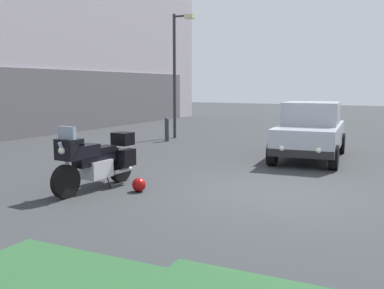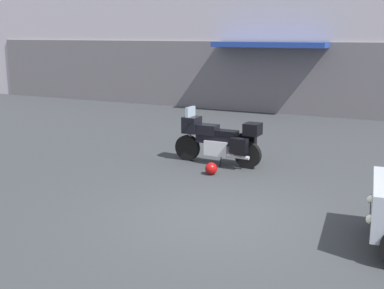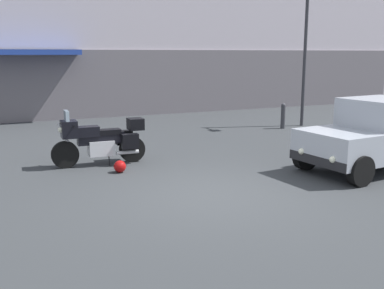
{
  "view_description": "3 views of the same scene",
  "coord_description": "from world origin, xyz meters",
  "px_view_note": "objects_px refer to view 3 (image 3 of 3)",
  "views": [
    {
      "loc": [
        -8.2,
        -2.53,
        2.13
      ],
      "look_at": [
        -0.78,
        1.37,
        0.97
      ],
      "focal_mm": 40.25,
      "sensor_mm": 36.0,
      "label": 1
    },
    {
      "loc": [
        2.99,
        -7.43,
        3.13
      ],
      "look_at": [
        -1.02,
        0.92,
        1.01
      ],
      "focal_mm": 45.71,
      "sensor_mm": 36.0,
      "label": 2
    },
    {
      "loc": [
        -3.85,
        -7.41,
        2.66
      ],
      "look_at": [
        -0.17,
        0.69,
        0.87
      ],
      "focal_mm": 42.42,
      "sensor_mm": 36.0,
      "label": 3
    }
  ],
  "objects_px": {
    "helmet": "(120,166)",
    "car_hatchback_near": "(379,135)",
    "motorcycle": "(101,140)",
    "bollard_curbside": "(283,115)",
    "streetlamp_curbside": "(308,45)"
  },
  "relations": [
    {
      "from": "helmet",
      "to": "car_hatchback_near",
      "type": "bearing_deg",
      "value": -21.12
    },
    {
      "from": "motorcycle",
      "to": "helmet",
      "type": "relative_size",
      "value": 8.08
    },
    {
      "from": "helmet",
      "to": "bollard_curbside",
      "type": "bearing_deg",
      "value": 26.98
    },
    {
      "from": "car_hatchback_near",
      "to": "motorcycle",
      "type": "bearing_deg",
      "value": -33.33
    },
    {
      "from": "helmet",
      "to": "car_hatchback_near",
      "type": "distance_m",
      "value": 6.0
    },
    {
      "from": "helmet",
      "to": "bollard_curbside",
      "type": "xyz_separation_m",
      "value": [
        7.0,
        3.57,
        0.34
      ]
    },
    {
      "from": "motorcycle",
      "to": "streetlamp_curbside",
      "type": "relative_size",
      "value": 0.46
    },
    {
      "from": "motorcycle",
      "to": "bollard_curbside",
      "type": "xyz_separation_m",
      "value": [
        7.2,
        2.66,
        -0.14
      ]
    },
    {
      "from": "car_hatchback_near",
      "to": "streetlamp_curbside",
      "type": "height_order",
      "value": "streetlamp_curbside"
    },
    {
      "from": "helmet",
      "to": "streetlamp_curbside",
      "type": "bearing_deg",
      "value": 24.57
    },
    {
      "from": "helmet",
      "to": "bollard_curbside",
      "type": "distance_m",
      "value": 7.87
    },
    {
      "from": "car_hatchback_near",
      "to": "streetlamp_curbside",
      "type": "relative_size",
      "value": 0.82
    },
    {
      "from": "motorcycle",
      "to": "car_hatchback_near",
      "type": "height_order",
      "value": "car_hatchback_near"
    },
    {
      "from": "streetlamp_curbside",
      "to": "bollard_curbside",
      "type": "xyz_separation_m",
      "value": [
        -1.03,
        -0.11,
        -2.48
      ]
    },
    {
      "from": "streetlamp_curbside",
      "to": "helmet",
      "type": "bearing_deg",
      "value": -155.43
    }
  ]
}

